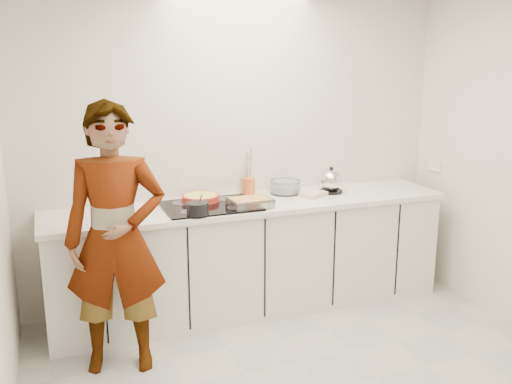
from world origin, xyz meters
name	(u,v)px	position (x,y,z in m)	size (l,w,h in m)	color
wall_back	(238,148)	(0.00, 1.60, 1.30)	(3.60, 0.00, 2.60)	silver
base_cabinets	(252,258)	(0.00, 1.28, 0.43)	(3.20, 0.58, 0.87)	silver
countertop	(252,205)	(0.00, 1.28, 0.89)	(3.24, 0.64, 0.04)	white
hob	(210,206)	(-0.35, 1.26, 0.92)	(0.72, 0.54, 0.01)	black
tart_dish	(200,198)	(-0.39, 1.41, 0.95)	(0.32, 0.32, 0.05)	red
saucepan	(198,209)	(-0.51, 1.04, 0.97)	(0.20, 0.20, 0.15)	black
baking_dish	(250,202)	(-0.07, 1.13, 0.96)	(0.33, 0.26, 0.06)	silver
mixing_bowl	(285,187)	(0.36, 1.44, 0.96)	(0.29, 0.29, 0.12)	silver
tea_towel	(313,194)	(0.54, 1.28, 0.93)	(0.21, 0.15, 0.03)	white
kettle	(331,182)	(0.74, 1.34, 1.01)	(0.22, 0.22, 0.23)	black
utensil_crock	(249,186)	(0.07, 1.54, 0.98)	(0.11, 0.11, 0.14)	orange
cook	(116,239)	(-1.13, 0.76, 0.89)	(0.65, 0.43, 1.79)	silver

